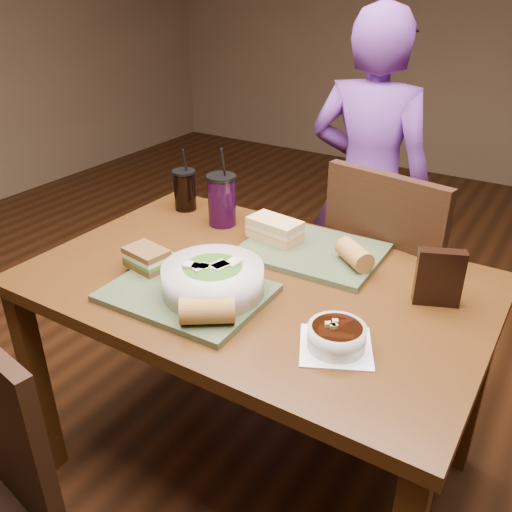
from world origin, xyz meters
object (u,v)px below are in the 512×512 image
(tray_near, at_px, (187,293))
(cup_berry, at_px, (222,200))
(tray_far, at_px, (312,251))
(sandwich_far, at_px, (275,229))
(chair_far, at_px, (385,282))
(baguette_near, at_px, (207,310))
(sandwich_near, at_px, (147,258))
(chip_bag, at_px, (439,278))
(baguette_far, at_px, (354,255))
(cup_cola, at_px, (185,190))
(soup_bowl, at_px, (337,336))
(diner, at_px, (368,186))
(salad_bowl, at_px, (213,278))
(dining_table, at_px, (256,304))

(tray_near, relative_size, cup_berry, 1.52)
(tray_far, relative_size, sandwich_far, 2.32)
(chair_far, distance_m, baguette_near, 0.86)
(sandwich_near, relative_size, chip_bag, 0.88)
(sandwich_near, distance_m, sandwich_far, 0.42)
(tray_near, height_order, baguette_far, baguette_far)
(cup_cola, bearing_deg, sandwich_near, -64.38)
(soup_bowl, relative_size, sandwich_near, 1.63)
(chair_far, distance_m, chip_bag, 0.54)
(soup_bowl, relative_size, cup_berry, 0.81)
(soup_bowl, distance_m, cup_cola, 0.96)
(sandwich_far, height_order, baguette_near, same)
(diner, relative_size, salad_bowl, 5.37)
(sandwich_far, bearing_deg, tray_far, 0.84)
(baguette_near, bearing_deg, soup_bowl, 17.56)
(tray_far, height_order, baguette_far, baguette_far)
(tray_far, xyz_separation_m, cup_berry, (-0.37, 0.04, 0.08))
(salad_bowl, height_order, baguette_far, salad_bowl)
(diner, relative_size, cup_cola, 6.32)
(tray_far, relative_size, salad_bowl, 1.55)
(soup_bowl, height_order, cup_cola, cup_cola)
(soup_bowl, height_order, baguette_far, baguette_far)
(chair_far, bearing_deg, tray_far, -117.02)
(baguette_near, height_order, cup_cola, cup_cola)
(dining_table, distance_m, chair_far, 0.58)
(baguette_far, bearing_deg, baguette_near, -111.53)
(salad_bowl, bearing_deg, sandwich_far, 94.55)
(diner, relative_size, tray_far, 3.46)
(dining_table, xyz_separation_m, baguette_near, (0.03, -0.28, 0.14))
(baguette_near, bearing_deg, chair_far, 76.72)
(diner, distance_m, chip_bag, 0.97)
(sandwich_far, bearing_deg, baguette_far, -5.19)
(tray_far, relative_size, sandwich_near, 3.06)
(sandwich_far, bearing_deg, soup_bowl, -45.01)
(tray_far, bearing_deg, dining_table, -107.12)
(diner, bearing_deg, chair_far, 118.11)
(sandwich_near, bearing_deg, baguette_near, -22.89)
(baguette_far, xyz_separation_m, chip_bag, (0.26, -0.06, 0.03))
(diner, relative_size, tray_near, 3.46)
(dining_table, xyz_separation_m, soup_bowl, (0.33, -0.18, 0.12))
(sandwich_far, xyz_separation_m, baguette_far, (0.29, -0.03, -0.00))
(salad_bowl, bearing_deg, chair_far, 69.11)
(dining_table, height_order, soup_bowl, soup_bowl)
(diner, height_order, salad_bowl, diner)
(diner, distance_m, cup_cola, 0.81)
(soup_bowl, bearing_deg, tray_near, -179.79)
(sandwich_far, xyz_separation_m, cup_cola, (-0.43, 0.08, 0.02))
(tray_near, height_order, cup_berry, cup_berry)
(chip_bag, bearing_deg, cup_berry, 148.55)
(chair_far, bearing_deg, soup_bowl, -80.97)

